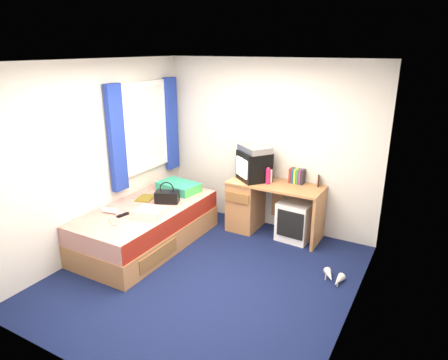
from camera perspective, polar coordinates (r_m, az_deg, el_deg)
The scene contains 20 objects.
ground at distance 4.77m, azimuth -2.61°, elevation -13.56°, with size 3.40×3.40×0.00m, color #0C1438.
room_shell at distance 4.18m, azimuth -2.90°, elevation 3.53°, with size 3.40×3.40×3.40m.
bed at distance 5.44m, azimuth -10.92°, elevation -6.45°, with size 1.01×2.00×0.54m.
pillow at distance 5.81m, azimuth -6.51°, elevation -0.98°, with size 0.58×0.37×0.13m, color teal.
desk at distance 5.73m, azimuth 4.75°, elevation -3.32°, with size 1.30×0.55×0.75m.
storage_cube at distance 5.58m, azimuth 10.21°, elevation -5.66°, with size 0.44×0.44×0.54m, color white.
crt_tv at distance 5.57m, azimuth 4.31°, elevation 2.02°, with size 0.55×0.55×0.41m.
vcr at distance 5.51m, azimuth 4.41°, elevation 4.47°, with size 0.44×0.32×0.08m, color #B2B2B4.
book_row at distance 5.55m, azimuth 10.39°, elevation 0.56°, with size 0.20×0.13×0.20m.
picture_frame at distance 5.50m, azimuth 13.33°, elevation -0.12°, with size 0.02×0.12×0.14m, color black.
pink_water_bottle at distance 5.46m, azimuth 6.32°, elevation 0.49°, with size 0.07×0.07×0.21m, color #D21D50.
aerosol_can at distance 5.50m, azimuth 6.63°, elevation 0.57°, with size 0.05×0.05×0.19m, color white.
handbag at distance 5.40m, azimuth -8.14°, elevation -2.34°, with size 0.36×0.29×0.29m.
towel at distance 4.99m, azimuth -10.48°, elevation -4.67°, with size 0.33×0.27×0.11m, color silver.
magazine at distance 5.61m, azimuth -11.13°, elevation -2.56°, with size 0.21×0.28×0.01m, color gold.
water_bottle at distance 5.23m, azimuth -15.94°, elevation -4.22°, with size 0.07×0.07×0.20m, color white.
colour_swatch_fan at distance 4.97m, azimuth -15.57°, elevation -5.78°, with size 0.22×0.06×0.01m, color gold.
remote_control at distance 5.12m, azimuth -14.25°, elevation -4.86°, with size 0.05×0.16×0.02m, color black.
window_assembly at distance 5.80m, azimuth -11.20°, elevation 7.10°, with size 0.11×1.42×1.40m.
white_heels at distance 4.82m, azimuth 15.41°, elevation -13.34°, with size 0.27×0.29×0.09m.
Camera 1 is at (2.16, -3.41, 2.53)m, focal length 32.00 mm.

